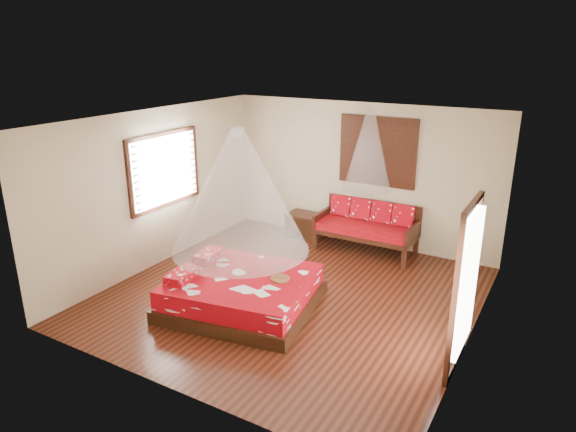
# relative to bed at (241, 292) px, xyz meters

# --- Properties ---
(room) EXTENTS (5.54, 5.54, 2.84)m
(room) POSITION_rel_bed_xyz_m (0.47, 0.70, 1.15)
(room) COLOR black
(room) RESTS_ON ground
(bed) EXTENTS (2.41, 2.25, 0.64)m
(bed) POSITION_rel_bed_xyz_m (0.00, 0.00, 0.00)
(bed) COLOR black
(bed) RESTS_ON floor
(daybed) EXTENTS (1.91, 0.85, 0.97)m
(daybed) POSITION_rel_bed_xyz_m (0.81, 3.09, 0.27)
(daybed) COLOR black
(daybed) RESTS_ON floor
(storage_chest) EXTENTS (0.71, 0.52, 0.49)m
(storage_chest) POSITION_rel_bed_xyz_m (-0.59, 3.15, -0.00)
(storage_chest) COLOR black
(storage_chest) RESTS_ON floor
(shutter_panel) EXTENTS (1.52, 0.06, 1.32)m
(shutter_panel) POSITION_rel_bed_xyz_m (0.81, 3.42, 1.65)
(shutter_panel) COLOR black
(shutter_panel) RESTS_ON wall_back
(window_left) EXTENTS (0.10, 1.74, 1.34)m
(window_left) POSITION_rel_bed_xyz_m (-2.24, 0.90, 1.45)
(window_left) COLOR black
(window_left) RESTS_ON wall_left
(glazed_door) EXTENTS (0.08, 1.02, 2.16)m
(glazed_door) POSITION_rel_bed_xyz_m (3.19, 0.10, 0.82)
(glazed_door) COLOR black
(glazed_door) RESTS_ON floor
(wine_tray) EXTENTS (0.30, 0.30, 0.23)m
(wine_tray) POSITION_rel_bed_xyz_m (0.57, 0.22, 0.31)
(wine_tray) COLOR brown
(wine_tray) RESTS_ON bed
(mosquito_net_main) EXTENTS (2.01, 2.01, 1.80)m
(mosquito_net_main) POSITION_rel_bed_xyz_m (0.02, 0.00, 1.60)
(mosquito_net_main) COLOR white
(mosquito_net_main) RESTS_ON ceiling
(mosquito_net_daybed) EXTENTS (0.88, 0.88, 1.50)m
(mosquito_net_daybed) POSITION_rel_bed_xyz_m (0.81, 2.95, 1.75)
(mosquito_net_daybed) COLOR white
(mosquito_net_daybed) RESTS_ON ceiling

